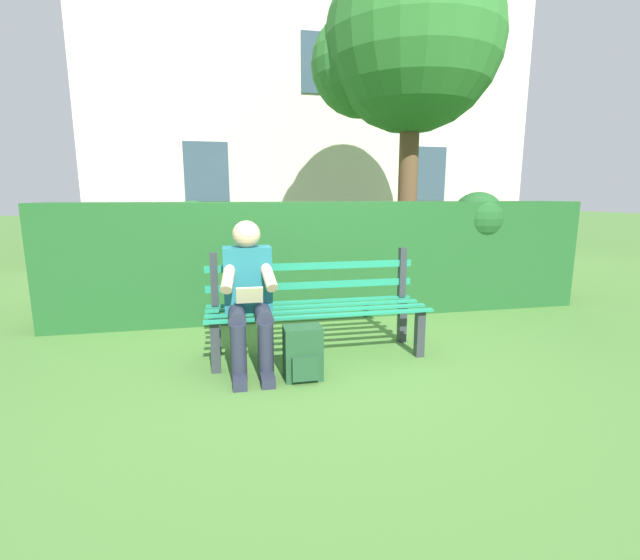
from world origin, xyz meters
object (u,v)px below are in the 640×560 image
object	(u,v)px
backpack	(303,353)
park_bench	(316,306)
tree	(404,47)
person_seated	(249,291)

from	to	relation	value
backpack	park_bench	bearing A→B (deg)	-111.22
park_bench	tree	distance (m)	4.70
park_bench	tree	bearing A→B (deg)	-122.62
tree	person_seated	bearing A→B (deg)	51.84
person_seated	tree	bearing A→B (deg)	-128.16
person_seated	backpack	size ratio (longest dim) A/B	2.88
person_seated	tree	size ratio (longest dim) A/B	0.24
person_seated	tree	xyz separation A→B (m)	(-2.49, -3.17, 2.88)
park_bench	backpack	world-z (taller)	park_bench
person_seated	park_bench	bearing A→B (deg)	-163.20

